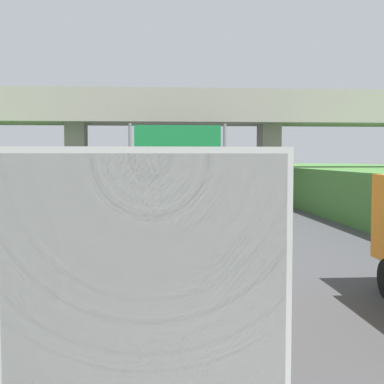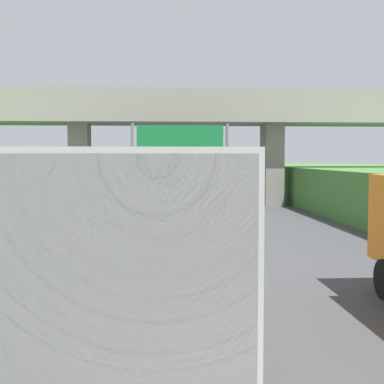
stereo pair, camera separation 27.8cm
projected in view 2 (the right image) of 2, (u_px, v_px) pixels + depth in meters
name	position (u px, v px, depth m)	size (l,w,h in m)	color
lane_centre_stripe	(182.00, 217.00, 30.44)	(0.20, 98.05, 0.01)	white
overpass_bridge	(177.00, 120.00, 37.28)	(40.00, 4.80, 7.91)	gray
overhead_highway_sign	(180.00, 147.00, 32.26)	(5.88, 0.18, 5.41)	slate
speed_limit_sign	(24.00, 199.00, 24.31)	(0.60, 0.08, 2.23)	slate
truck_silver	(151.00, 175.00, 45.35)	(2.44, 7.30, 3.44)	black
truck_yellow	(136.00, 258.00, 7.61)	(2.44, 7.30, 3.44)	black
truck_white	(152.00, 205.00, 16.15)	(2.44, 7.30, 3.44)	black
car_blue	(152.00, 183.00, 53.22)	(1.86, 4.10, 1.72)	#233D9E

